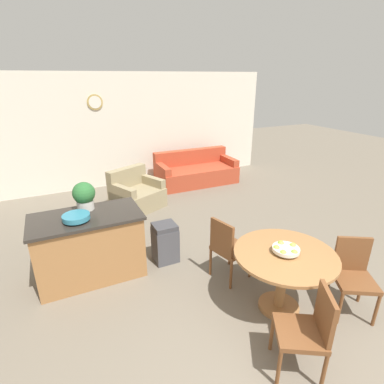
{
  "coord_description": "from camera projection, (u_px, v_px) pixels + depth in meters",
  "views": [
    {
      "loc": [
        -1.51,
        -1.04,
        2.6
      ],
      "look_at": [
        0.3,
        2.77,
        0.96
      ],
      "focal_mm": 28.0,
      "sensor_mm": 36.0,
      "label": 1
    }
  ],
  "objects": [
    {
      "name": "dining_chair_near_left",
      "position": [
        308.0,
        328.0,
        2.67
      ],
      "size": [
        0.58,
        0.58,
        0.89
      ],
      "rotation": [
        0.0,
        0.0,
        7.32
      ],
      "color": "brown",
      "rests_on": "ground_plane"
    },
    {
      "name": "dining_chair_far_side",
      "position": [
        228.0,
        246.0,
        3.95
      ],
      "size": [
        0.51,
        0.51,
        0.89
      ],
      "rotation": [
        0.0,
        0.0,
        4.96
      ],
      "color": "brown",
      "rests_on": "ground_plane"
    },
    {
      "name": "wall_back",
      "position": [
        118.0,
        131.0,
        7.26
      ],
      "size": [
        8.0,
        0.09,
        2.7
      ],
      "color": "silver",
      "rests_on": "ground_plane"
    },
    {
      "name": "couch",
      "position": [
        196.0,
        172.0,
        7.73
      ],
      "size": [
        2.02,
        0.98,
        0.8
      ],
      "rotation": [
        0.0,
        0.0,
        -0.01
      ],
      "color": "#B24228",
      "rests_on": "ground_plane"
    },
    {
      "name": "dining_chair_near_right",
      "position": [
        353.0,
        273.0,
        3.42
      ],
      "size": [
        0.58,
        0.58,
        0.89
      ],
      "rotation": [
        0.0,
        0.0,
        8.89
      ],
      "color": "brown",
      "rests_on": "ground_plane"
    },
    {
      "name": "fruit_bowl",
      "position": [
        286.0,
        249.0,
        3.31
      ],
      "size": [
        0.3,
        0.3,
        0.1
      ],
      "color": "silver",
      "rests_on": "dining_table"
    },
    {
      "name": "armchair",
      "position": [
        136.0,
        195.0,
        6.26
      ],
      "size": [
        1.17,
        1.13,
        0.81
      ],
      "rotation": [
        0.0,
        0.0,
        0.42
      ],
      "color": "#998966",
      "rests_on": "ground_plane"
    },
    {
      "name": "teal_bowl",
      "position": [
        76.0,
        217.0,
        3.71
      ],
      "size": [
        0.33,
        0.33,
        0.09
      ],
      "color": "teal",
      "rests_on": "kitchen_island"
    },
    {
      "name": "dining_table",
      "position": [
        284.0,
        266.0,
        3.39
      ],
      "size": [
        1.14,
        1.14,
        0.76
      ],
      "color": "#9E6B3D",
      "rests_on": "ground_plane"
    },
    {
      "name": "trash_bin",
      "position": [
        165.0,
        243.0,
        4.42
      ],
      "size": [
        0.34,
        0.31,
        0.6
      ],
      "color": "#47474C",
      "rests_on": "ground_plane"
    },
    {
      "name": "potted_plant",
      "position": [
        84.0,
        195.0,
        3.98
      ],
      "size": [
        0.29,
        0.29,
        0.39
      ],
      "color": "beige",
      "rests_on": "kitchen_island"
    },
    {
      "name": "kitchen_island",
      "position": [
        90.0,
        246.0,
        4.03
      ],
      "size": [
        1.4,
        0.76,
        0.91
      ],
      "color": "#9E6B3D",
      "rests_on": "ground_plane"
    }
  ]
}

